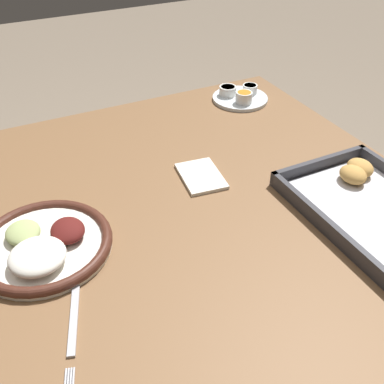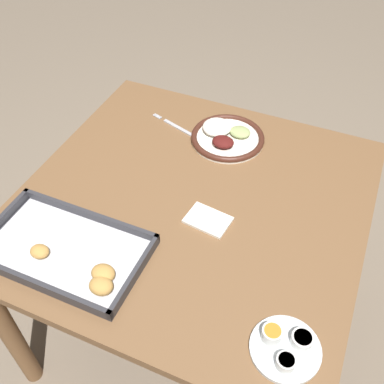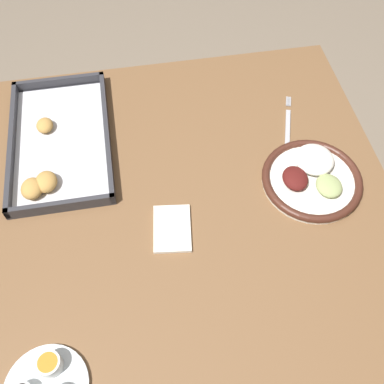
{
  "view_description": "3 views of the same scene",
  "coord_description": "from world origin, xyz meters",
  "px_view_note": "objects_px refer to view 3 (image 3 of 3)",
  "views": [
    {
      "loc": [
        0.64,
        -0.32,
        1.28
      ],
      "look_at": [
        0.0,
        0.0,
        0.73
      ],
      "focal_mm": 42.0,
      "sensor_mm": 36.0,
      "label": 1
    },
    {
      "loc": [
        -0.36,
        0.83,
        1.66
      ],
      "look_at": [
        0.0,
        0.0,
        0.73
      ],
      "focal_mm": 42.0,
      "sensor_mm": 36.0,
      "label": 2
    },
    {
      "loc": [
        -0.58,
        0.1,
        1.61
      ],
      "look_at": [
        0.0,
        0.0,
        0.73
      ],
      "focal_mm": 42.0,
      "sensor_mm": 36.0,
      "label": 3
    }
  ],
  "objects_px": {
    "fork": "(288,128)",
    "napkin": "(172,228)",
    "dinner_plate": "(312,177)",
    "baking_tray": "(57,145)"
  },
  "relations": [
    {
      "from": "baking_tray",
      "to": "napkin",
      "type": "xyz_separation_m",
      "value": [
        -0.29,
        -0.26,
        -0.01
      ]
    },
    {
      "from": "baking_tray",
      "to": "napkin",
      "type": "height_order",
      "value": "baking_tray"
    },
    {
      "from": "dinner_plate",
      "to": "baking_tray",
      "type": "relative_size",
      "value": 0.57
    },
    {
      "from": "fork",
      "to": "napkin",
      "type": "relative_size",
      "value": 1.56
    },
    {
      "from": "dinner_plate",
      "to": "napkin",
      "type": "relative_size",
      "value": 1.88
    },
    {
      "from": "dinner_plate",
      "to": "baking_tray",
      "type": "height_order",
      "value": "dinner_plate"
    },
    {
      "from": "fork",
      "to": "napkin",
      "type": "distance_m",
      "value": 0.43
    },
    {
      "from": "baking_tray",
      "to": "dinner_plate",
      "type": "bearing_deg",
      "value": -108.7
    },
    {
      "from": "dinner_plate",
      "to": "fork",
      "type": "distance_m",
      "value": 0.17
    },
    {
      "from": "fork",
      "to": "napkin",
      "type": "height_order",
      "value": "napkin"
    }
  ]
}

